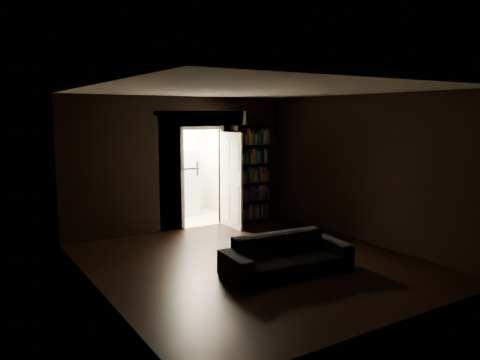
# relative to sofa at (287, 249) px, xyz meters

# --- Properties ---
(ground) EXTENTS (5.50, 5.50, 0.00)m
(ground) POSITION_rel_sofa_xyz_m (-0.14, 0.69, -0.39)
(ground) COLOR black
(ground) RESTS_ON ground
(room_walls) EXTENTS (5.02, 5.61, 2.84)m
(room_walls) POSITION_rel_sofa_xyz_m (-0.15, 1.76, 1.30)
(room_walls) COLOR black
(room_walls) RESTS_ON ground
(kitchen_alcove) EXTENTS (2.20, 1.80, 2.60)m
(kitchen_alcove) POSITION_rel_sofa_xyz_m (0.36, 4.56, 0.82)
(kitchen_alcove) COLOR beige
(kitchen_alcove) RESTS_ON ground
(sofa) EXTENTS (2.07, 1.03, 0.77)m
(sofa) POSITION_rel_sofa_xyz_m (0.00, 0.00, 0.00)
(sofa) COLOR black
(sofa) RESTS_ON ground
(bookshelf) EXTENTS (0.95, 0.49, 2.20)m
(bookshelf) POSITION_rel_sofa_xyz_m (1.49, 3.24, 0.71)
(bookshelf) COLOR black
(bookshelf) RESTS_ON ground
(refrigerator) EXTENTS (0.76, 0.70, 1.65)m
(refrigerator) POSITION_rel_sofa_xyz_m (0.45, 4.80, 0.44)
(refrigerator) COLOR white
(refrigerator) RESTS_ON ground
(door) EXTENTS (0.06, 0.85, 2.05)m
(door) POSITION_rel_sofa_xyz_m (0.82, 3.00, 0.64)
(door) COLOR white
(door) RESTS_ON ground
(figurine) EXTENTS (0.12, 0.12, 0.30)m
(figurine) POSITION_rel_sofa_xyz_m (1.30, 3.22, 1.96)
(figurine) COLOR white
(figurine) RESTS_ON bookshelf
(bottles) EXTENTS (0.68, 0.32, 0.28)m
(bottles) POSITION_rel_sofa_xyz_m (0.44, 4.69, 1.40)
(bottles) COLOR black
(bottles) RESTS_ON refrigerator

